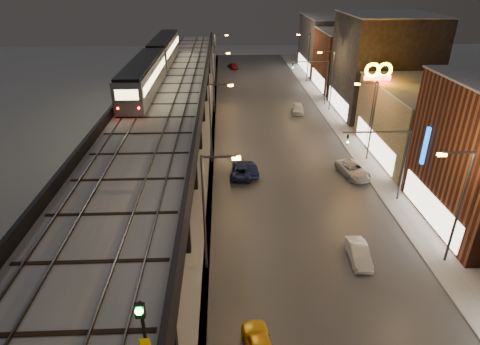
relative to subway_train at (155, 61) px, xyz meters
name	(u,v)px	position (x,y,z in m)	size (l,w,h in m)	color
road_surface	(279,147)	(16.00, -11.06, -8.37)	(17.00, 120.00, 0.06)	#46474D
sidewalk_right	(360,146)	(26.00, -11.06, -8.33)	(4.00, 120.00, 0.14)	#9FA1A8
under_viaduct_pavement	(169,149)	(2.50, -11.06, -8.37)	(11.00, 120.00, 0.06)	#9FA1A8
elevated_viaduct	(161,113)	(2.50, -14.22, -2.79)	(9.00, 100.00, 6.30)	black
viaduct_trackbed	(161,106)	(2.49, -14.09, -2.02)	(8.40, 100.00, 0.32)	#B2B7C1
viaduct_parapet_streetside	(201,101)	(6.85, -14.06, -1.55)	(0.30, 100.00, 1.10)	black
viaduct_parapet_far	(120,102)	(-1.85, -14.06, -1.55)	(0.30, 100.00, 1.10)	black
building_c	(430,122)	(32.49, -14.06, -4.33)	(12.20, 15.20, 8.16)	#857657
building_d	(383,65)	(32.49, 1.94, -1.33)	(12.20, 13.20, 14.16)	#28272C
building_e	(353,60)	(32.49, 15.94, -3.33)	(12.20, 12.20, 10.16)	brown
building_f	(334,44)	(32.49, 29.94, -2.83)	(12.20, 16.20, 11.16)	#45444B
streetlight_left_1	(208,207)	(8.07, -33.06, -3.17)	(2.57, 0.28, 9.00)	#38383A
streetlight_right_1	(458,201)	(25.23, -33.06, -3.17)	(2.56, 0.28, 9.00)	#38383A
streetlight_left_2	(213,118)	(8.07, -15.06, -3.17)	(2.57, 0.28, 9.00)	#38383A
streetlight_right_2	(371,116)	(25.23, -15.06, -3.17)	(2.56, 0.28, 9.00)	#38383A
streetlight_left_3	(215,78)	(8.07, 2.94, -3.17)	(2.57, 0.28, 9.00)	#38383A
streetlight_right_3	(330,77)	(25.23, 2.94, -3.17)	(2.56, 0.28, 9.00)	#38383A
streetlight_left_4	(217,55)	(8.07, 20.94, -3.17)	(2.57, 0.28, 9.00)	#38383A
streetlight_right_4	(307,54)	(25.23, 20.94, -3.17)	(2.56, 0.28, 9.00)	#38383A
traffic_light_rig_a	(393,157)	(24.34, -24.06, -3.91)	(6.10, 0.34, 7.00)	#38383A
traffic_light_rig_b	(320,77)	(24.34, 5.94, -3.91)	(6.10, 0.34, 7.00)	#38383A
subway_train	(155,61)	(0.00, 0.00, 0.00)	(3.00, 36.63, 3.59)	gray
rail_signal	(142,323)	(6.40, -46.27, 0.42)	(0.36, 0.43, 3.10)	black
car_near_white	(249,169)	(11.81, -18.20, -7.78)	(1.32, 3.79, 1.25)	#111A3F
car_mid_silver	(242,170)	(11.02, -18.43, -7.75)	(2.16, 4.69, 1.30)	#161F4B
car_far_white	(233,66)	(11.39, 33.26, -7.76)	(1.52, 3.78, 1.29)	maroon
car_onc_silver	(358,254)	(19.06, -32.68, -7.79)	(1.30, 3.73, 1.23)	silver
car_onc_dark	(353,170)	(22.70, -19.02, -7.75)	(2.18, 4.73, 1.31)	silver
car_onc_red	(298,109)	(20.43, 1.98, -7.70)	(1.67, 4.14, 1.41)	white
sign_mcdonalds	(377,80)	(26.50, -12.03, 0.09)	(3.08, 0.44, 10.38)	#38383A
sign_carwash	(431,153)	(27.00, -25.34, -3.01)	(1.49, 0.35, 7.71)	#38383A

